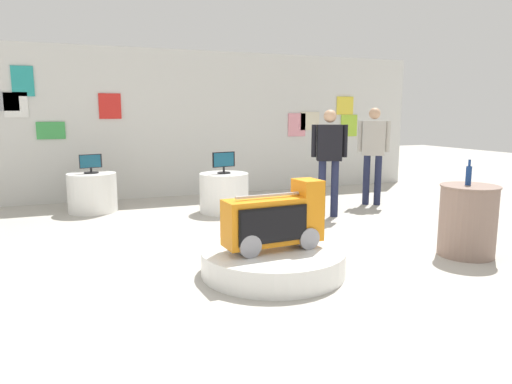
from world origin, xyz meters
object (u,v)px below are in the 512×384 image
at_px(display_pedestal_center_rear, 92,192).
at_px(novelty_firetruck_tv, 275,222).
at_px(tv_on_center_rear, 91,164).
at_px(shopper_browsing_rear, 373,148).
at_px(display_pedestal_left_rear, 224,193).
at_px(side_table_round, 468,220).
at_px(main_display_pedestal, 273,261).
at_px(bottle_on_side_table, 469,175).
at_px(shopper_browsing_near_truck, 329,155).
at_px(tv_on_left_rear, 224,162).

bearing_deg(display_pedestal_center_rear, novelty_firetruck_tv, -67.34).
relative_size(tv_on_center_rear, shopper_browsing_rear, 0.21).
relative_size(display_pedestal_left_rear, side_table_round, 0.99).
relative_size(main_display_pedestal, display_pedestal_left_rear, 1.82).
xyz_separation_m(novelty_firetruck_tv, display_pedestal_center_rear, (-1.63, 3.90, -0.21)).
relative_size(bottle_on_side_table, shopper_browsing_near_truck, 0.17).
relative_size(shopper_browsing_near_truck, shopper_browsing_rear, 0.98).
bearing_deg(shopper_browsing_near_truck, tv_on_left_rear, 146.83).
distance_m(side_table_round, shopper_browsing_rear, 3.14).
distance_m(main_display_pedestal, display_pedestal_left_rear, 3.13).
bearing_deg(shopper_browsing_near_truck, tv_on_center_rear, 153.45).
distance_m(novelty_firetruck_tv, tv_on_center_rear, 4.23).
height_order(display_pedestal_center_rear, side_table_round, side_table_round).
bearing_deg(shopper_browsing_rear, display_pedestal_center_rear, 166.23).
distance_m(main_display_pedestal, tv_on_left_rear, 3.20).
height_order(tv_on_center_rear, bottle_on_side_table, bottle_on_side_table).
xyz_separation_m(tv_on_center_rear, shopper_browsing_rear, (4.71, -1.15, 0.21)).
relative_size(display_pedestal_left_rear, bottle_on_side_table, 2.78).
bearing_deg(tv_on_center_rear, display_pedestal_center_rear, 76.66).
distance_m(tv_on_left_rear, bottle_on_side_table, 3.80).
bearing_deg(display_pedestal_left_rear, tv_on_left_rear, -102.25).
bearing_deg(tv_on_left_rear, display_pedestal_left_rear, 77.75).
bearing_deg(shopper_browsing_rear, tv_on_left_rear, 172.54).
bearing_deg(tv_on_center_rear, main_display_pedestal, -67.53).
height_order(display_pedestal_left_rear, tv_on_center_rear, tv_on_center_rear).
height_order(novelty_firetruck_tv, display_pedestal_left_rear, novelty_firetruck_tv).
distance_m(display_pedestal_left_rear, side_table_round, 3.83).
bearing_deg(display_pedestal_left_rear, shopper_browsing_near_truck, -33.29).
xyz_separation_m(side_table_round, bottle_on_side_table, (-0.01, 0.03, 0.52)).
distance_m(novelty_firetruck_tv, bottle_on_side_table, 2.34).
distance_m(main_display_pedestal, novelty_firetruck_tv, 0.41).
relative_size(display_pedestal_left_rear, display_pedestal_center_rear, 1.02).
relative_size(tv_on_left_rear, bottle_on_side_table, 1.37).
height_order(display_pedestal_center_rear, bottle_on_side_table, bottle_on_side_table).
relative_size(novelty_firetruck_tv, tv_on_center_rear, 2.92).
height_order(tv_on_center_rear, side_table_round, tv_on_center_rear).
xyz_separation_m(tv_on_center_rear, shopper_browsing_near_truck, (3.48, -1.74, 0.19)).
distance_m(tv_on_center_rear, side_table_round, 5.72).
bearing_deg(main_display_pedestal, side_table_round, -5.83).
bearing_deg(tv_on_left_rear, side_table_round, -60.43).
bearing_deg(display_pedestal_left_rear, tv_on_center_rear, 158.71).
bearing_deg(side_table_round, shopper_browsing_near_truck, 100.79).
xyz_separation_m(display_pedestal_left_rear, bottle_on_side_table, (1.88, -3.31, 0.61)).
bearing_deg(tv_on_center_rear, side_table_round, -46.39).
xyz_separation_m(shopper_browsing_near_truck, shopper_browsing_rear, (1.23, 0.59, 0.02)).
height_order(tv_on_center_rear, shopper_browsing_near_truck, shopper_browsing_near_truck).
relative_size(display_pedestal_left_rear, tv_on_center_rear, 2.26).
distance_m(tv_on_left_rear, shopper_browsing_near_truck, 1.72).
relative_size(tv_on_center_rear, side_table_round, 0.44).
height_order(display_pedestal_left_rear, side_table_round, side_table_round).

